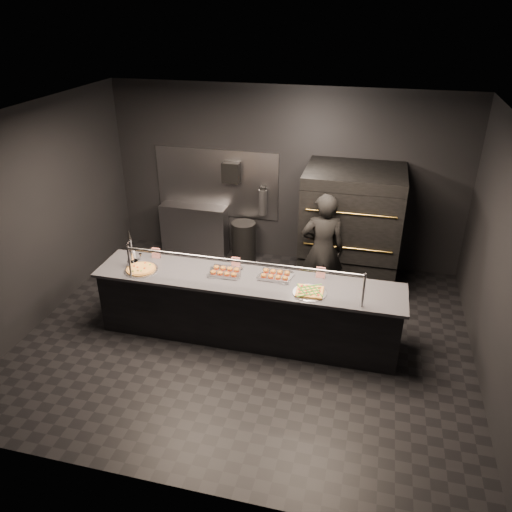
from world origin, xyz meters
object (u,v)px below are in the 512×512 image
prep_shelf (195,229)px  square_pizza (310,292)px  towel_dispenser (231,172)px  slider_tray_b (275,275)px  fire_extinguisher (263,202)px  worker (322,250)px  pizza_oven (351,227)px  round_pizza (141,269)px  trash_bin (244,241)px  beer_tap (132,256)px  slider_tray_a (225,272)px  service_counter (247,308)px

prep_shelf → square_pizza: 3.51m
towel_dispenser → slider_tray_b: towel_dispenser is taller
fire_extinguisher → worker: 1.73m
pizza_oven → slider_tray_b: 1.94m
round_pizza → trash_bin: bearing=71.1°
towel_dispenser → beer_tap: towel_dispenser is taller
slider_tray_b → worker: bearing=63.9°
prep_shelf → fire_extinguisher: size_ratio=2.38×
worker → pizza_oven: bearing=-128.1°
square_pizza → round_pizza: bearing=179.1°
slider_tray_a → trash_bin: bearing=98.7°
trash_bin → round_pizza: bearing=-108.9°
slider_tray_b → towel_dispenser: bearing=119.2°
pizza_oven → round_pizza: 3.33m
pizza_oven → towel_dispenser: pizza_oven is taller
slider_tray_b → square_pizza: 0.58m
slider_tray_a → worker: (1.17, 1.09, -0.06)m
square_pizza → worker: worker is taller
prep_shelf → slider_tray_a: size_ratio=2.56×
slider_tray_a → service_counter: bearing=-13.4°
trash_bin → fire_extinguisher: bearing=32.2°
round_pizza → square_pizza: bearing=-0.9°
slider_tray_a → fire_extinguisher: bearing=90.7°
fire_extinguisher → slider_tray_a: size_ratio=1.08×
towel_dispenser → round_pizza: towel_dispenser is taller
fire_extinguisher → prep_shelf: bearing=-176.3°
prep_shelf → trash_bin: prep_shelf is taller
pizza_oven → round_pizza: (-2.65, -2.01, -0.03)m
round_pizza → fire_extinguisher: bearing=66.4°
prep_shelf → slider_tray_b: size_ratio=2.52×
square_pizza → trash_bin: bearing=122.4°
prep_shelf → square_pizza: square_pizza is taller
round_pizza → worker: bearing=29.1°
slider_tray_b → pizza_oven: bearing=64.1°
pizza_oven → square_pizza: bearing=-99.7°
prep_shelf → trash_bin: 0.96m
beer_tap → round_pizza: bearing=-26.8°
pizza_oven → worker: pizza_oven is taller
pizza_oven → beer_tap: pizza_oven is taller
beer_tap → prep_shelf: bearing=89.8°
pizza_oven → fire_extinguisher: (-1.55, 0.50, 0.09)m
fire_extinguisher → trash_bin: 0.79m
towel_dispenser → round_pizza: 2.64m
service_counter → fire_extinguisher: 2.50m
slider_tray_b → square_pizza: slider_tray_b is taller
pizza_oven → prep_shelf: pizza_oven is taller
fire_extinguisher → trash_bin: (-0.30, -0.19, -0.70)m
towel_dispenser → trash_bin: size_ratio=0.49×
fire_extinguisher → worker: worker is taller
towel_dispenser → trash_bin: towel_dispenser is taller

